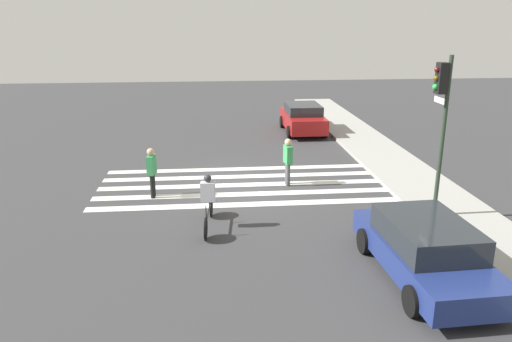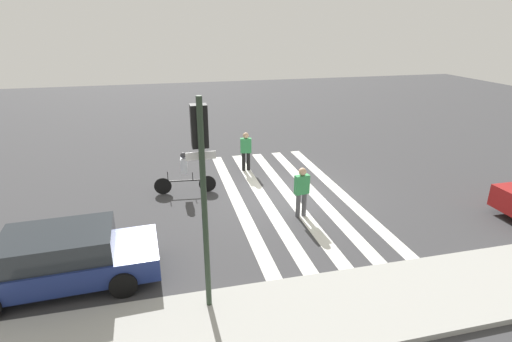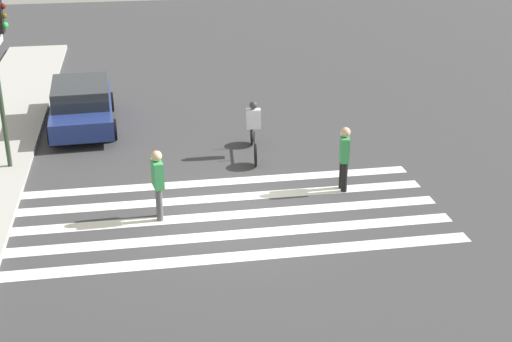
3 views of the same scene
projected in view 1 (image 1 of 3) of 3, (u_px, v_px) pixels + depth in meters
name	position (u px, v px, depth m)	size (l,w,h in m)	color
ground_plane	(241.00, 185.00, 17.79)	(60.00, 60.00, 0.00)	#38383A
sidewalk_curb	(410.00, 178.00, 18.33)	(36.00, 2.50, 0.14)	#9E9E99
crosswalk_stripes	(241.00, 185.00, 17.79)	(4.33, 10.00, 0.01)	silver
traffic_light	(442.00, 108.00, 13.80)	(0.60, 0.50, 4.77)	#283828
pedestrian_child_with_backpack	(152.00, 170.00, 16.34)	(0.50, 0.30, 1.68)	black
pedestrian_adult_yellow_jacket	(288.00, 159.00, 17.53)	(0.50, 0.28, 1.69)	#4C4C51
cyclist_near_curb	(208.00, 199.00, 13.94)	(2.27, 0.42, 1.59)	black
car_parked_dark_suv	(303.00, 118.00, 25.62)	(4.11, 1.98, 1.48)	maroon
car_parked_far_curb	(425.00, 249.00, 11.28)	(4.61, 2.15, 1.41)	navy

